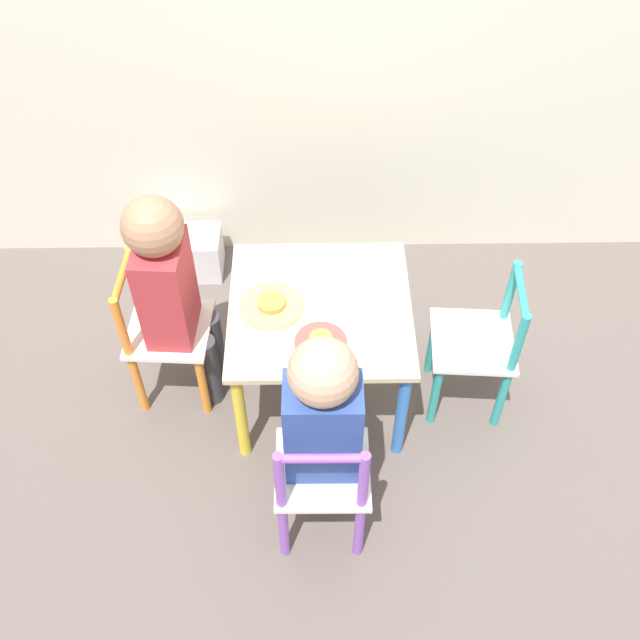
# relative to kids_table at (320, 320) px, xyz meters

# --- Properties ---
(ground_plane) EXTENTS (6.00, 6.00, 0.00)m
(ground_plane) POSITION_rel_kids_table_xyz_m (0.00, 0.00, -0.36)
(ground_plane) COLOR #5B514C
(kids_table) EXTENTS (0.56, 0.56, 0.43)m
(kids_table) POSITION_rel_kids_table_xyz_m (0.00, 0.00, 0.00)
(kids_table) COLOR beige
(kids_table) RESTS_ON ground_plane
(chair_orange) EXTENTS (0.28, 0.28, 0.54)m
(chair_orange) POSITION_rel_kids_table_xyz_m (-0.50, 0.03, -0.09)
(chair_orange) COLOR silver
(chair_orange) RESTS_ON ground_plane
(chair_purple) EXTENTS (0.26, 0.26, 0.54)m
(chair_purple) POSITION_rel_kids_table_xyz_m (-0.00, -0.51, -0.09)
(chair_purple) COLOR silver
(chair_purple) RESTS_ON ground_plane
(chair_teal) EXTENTS (0.28, 0.28, 0.54)m
(chair_teal) POSITION_rel_kids_table_xyz_m (0.50, -0.04, -0.09)
(chair_teal) COLOR silver
(chair_teal) RESTS_ON ground_plane
(child_left) EXTENTS (0.23, 0.21, 0.82)m
(child_left) POSITION_rel_kids_table_xyz_m (-0.45, 0.03, 0.14)
(child_left) COLOR #38383D
(child_left) RESTS_ON ground_plane
(child_front) EXTENTS (0.20, 0.22, 0.79)m
(child_front) POSITION_rel_kids_table_xyz_m (-0.00, -0.45, 0.12)
(child_front) COLOR #7A6B5B
(child_front) RESTS_ON ground_plane
(plate_left) EXTENTS (0.19, 0.19, 0.03)m
(plate_left) POSITION_rel_kids_table_xyz_m (-0.15, 0.00, 0.07)
(plate_left) COLOR #EADB66
(plate_left) RESTS_ON kids_table
(plate_front) EXTENTS (0.15, 0.15, 0.03)m
(plate_front) POSITION_rel_kids_table_xyz_m (-0.00, -0.15, 0.07)
(plate_front) COLOR #E54C47
(plate_front) RESTS_ON kids_table
(storage_bin) EXTENTS (0.27, 0.17, 0.18)m
(storage_bin) POSITION_rel_kids_table_xyz_m (-0.51, 0.59, -0.27)
(storage_bin) COLOR silver
(storage_bin) RESTS_ON ground_plane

